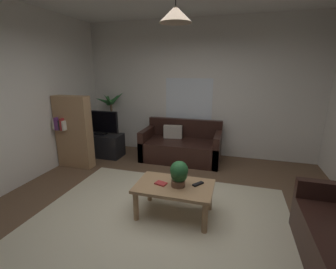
% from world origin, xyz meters
% --- Properties ---
extents(floor, '(5.03, 5.15, 0.02)m').
position_xyz_m(floor, '(0.00, 0.00, -0.01)').
color(floor, brown).
rests_on(floor, ground).
extents(rug, '(3.27, 2.83, 0.01)m').
position_xyz_m(rug, '(0.00, -0.20, 0.00)').
color(rug, beige).
rests_on(rug, ground).
extents(wall_back, '(5.15, 0.06, 2.89)m').
position_xyz_m(wall_back, '(0.00, 2.60, 1.45)').
color(wall_back, silver).
rests_on(wall_back, ground).
extents(window_pane, '(1.03, 0.01, 0.94)m').
position_xyz_m(window_pane, '(-0.19, 2.57, 1.22)').
color(window_pane, white).
extents(couch_under_window, '(1.63, 0.83, 0.82)m').
position_xyz_m(couch_under_window, '(-0.23, 2.10, 0.27)').
color(couch_under_window, black).
rests_on(couch_under_window, ground).
extents(coffee_table, '(1.00, 0.61, 0.43)m').
position_xyz_m(coffee_table, '(0.14, 0.11, 0.36)').
color(coffee_table, '#A87F56').
rests_on(coffee_table, ground).
extents(book_on_table_0, '(0.17, 0.14, 0.02)m').
position_xyz_m(book_on_table_0, '(-0.04, 0.09, 0.44)').
color(book_on_table_0, '#B22D2D').
rests_on(book_on_table_0, coffee_table).
extents(remote_on_table_0, '(0.14, 0.16, 0.02)m').
position_xyz_m(remote_on_table_0, '(0.43, 0.21, 0.44)').
color(remote_on_table_0, black).
rests_on(remote_on_table_0, coffee_table).
extents(potted_plant_on_table, '(0.23, 0.26, 0.34)m').
position_xyz_m(potted_plant_on_table, '(0.20, 0.10, 0.62)').
color(potted_plant_on_table, brown).
rests_on(potted_plant_on_table, coffee_table).
extents(tv_stand, '(0.90, 0.44, 0.50)m').
position_xyz_m(tv_stand, '(-1.96, 1.82, 0.25)').
color(tv_stand, black).
rests_on(tv_stand, ground).
extents(tv, '(0.83, 0.16, 0.52)m').
position_xyz_m(tv, '(-1.96, 1.80, 0.77)').
color(tv, black).
rests_on(tv, tv_stand).
extents(potted_palm_corner, '(0.70, 0.84, 1.40)m').
position_xyz_m(potted_palm_corner, '(-1.98, 2.35, 0.60)').
color(potted_palm_corner, brown).
rests_on(potted_palm_corner, ground).
extents(bookshelf_corner, '(0.70, 0.31, 1.40)m').
position_xyz_m(bookshelf_corner, '(-2.15, 1.15, 0.71)').
color(bookshelf_corner, '#A87F56').
rests_on(bookshelf_corner, ground).
extents(pendant_lamp, '(0.36, 0.36, 0.54)m').
position_xyz_m(pendant_lamp, '(0.14, 0.11, 2.44)').
color(pendant_lamp, black).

